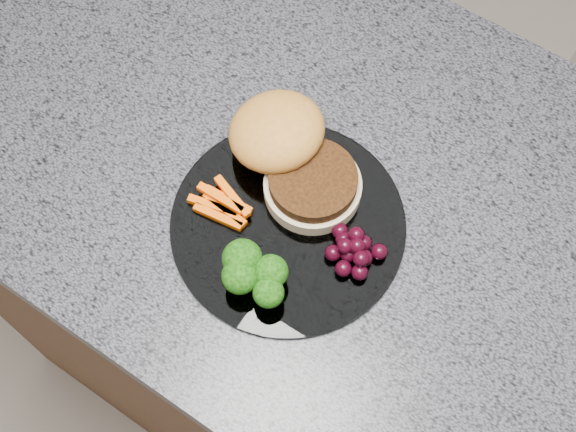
{
  "coord_description": "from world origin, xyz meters",
  "views": [
    {
      "loc": [
        0.08,
        -0.37,
        1.71
      ],
      "look_at": [
        -0.12,
        -0.07,
        0.93
      ],
      "focal_mm": 50.0,
      "sensor_mm": 36.0,
      "label": 1
    }
  ],
  "objects_px": {
    "grape_bunch": "(353,250)",
    "burger": "(289,152)",
    "island_cabinet": "(373,344)",
    "plate": "(288,225)"
  },
  "relations": [
    {
      "from": "grape_bunch",
      "to": "burger",
      "type": "bearing_deg",
      "value": 155.28
    },
    {
      "from": "island_cabinet",
      "to": "grape_bunch",
      "type": "relative_size",
      "value": 18.21
    },
    {
      "from": "island_cabinet",
      "to": "grape_bunch",
      "type": "xyz_separation_m",
      "value": [
        -0.04,
        -0.07,
        0.49
      ]
    },
    {
      "from": "plate",
      "to": "burger",
      "type": "relative_size",
      "value": 1.49
    },
    {
      "from": "burger",
      "to": "grape_bunch",
      "type": "xyz_separation_m",
      "value": [
        0.12,
        -0.06,
        -0.01
      ]
    },
    {
      "from": "island_cabinet",
      "to": "plate",
      "type": "bearing_deg",
      "value": -148.04
    },
    {
      "from": "plate",
      "to": "burger",
      "type": "xyz_separation_m",
      "value": [
        -0.04,
        0.06,
        0.03
      ]
    },
    {
      "from": "grape_bunch",
      "to": "plate",
      "type": "bearing_deg",
      "value": -174.01
    },
    {
      "from": "island_cabinet",
      "to": "plate",
      "type": "distance_m",
      "value": 0.49
    },
    {
      "from": "burger",
      "to": "grape_bunch",
      "type": "bearing_deg",
      "value": -23.63
    }
  ]
}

